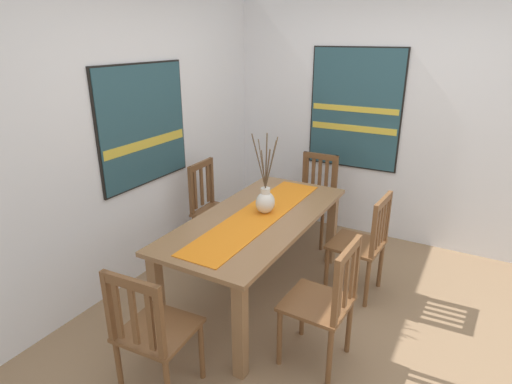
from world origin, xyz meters
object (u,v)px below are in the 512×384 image
Objects in this scene: chair_0 at (315,196)px; chair_4 at (325,302)px; chair_2 at (363,242)px; painting_on_side_wall at (355,109)px; dining_table at (258,228)px; chair_3 at (153,331)px; centerpiece_vase at (265,200)px; painting_on_back_wall at (144,125)px; chair_1 at (213,208)px.

chair_4 is (-1.76, -0.77, -0.01)m from chair_0.
painting_on_side_wall is at bearing 22.92° from chair_2.
chair_3 reaches higher than dining_table.
centerpiece_vase is at bearing 118.37° from chair_2.
chair_0 is at bearing 23.62° from chair_4.
painting_on_back_wall is (-0.52, 1.88, 0.90)m from chair_2.
painting_on_side_wall reaches higher than chair_1.
chair_0 is 1.01× the size of chair_4.
painting_on_back_wall is (-0.03, 1.13, 0.75)m from dining_table.
centerpiece_vase is 0.74× the size of chair_4.
dining_table is 2.74× the size of centerpiece_vase.
centerpiece_vase is at bearing 53.11° from chair_4.
chair_3 is 3.10m from painting_on_side_wall.
chair_1 is 1.83m from painting_on_side_wall.
painting_on_side_wall is (0.41, -0.24, 0.90)m from chair_0.
centerpiece_vase reaches higher than chair_2.
chair_3 is at bearing -156.36° from chair_1.
painting_on_side_wall reaches higher than chair_4.
centerpiece_vase is 0.72× the size of chair_1.
dining_table is 2.04× the size of chair_3.
painting_on_side_wall is (1.74, -1.37, -0.00)m from painting_on_back_wall.
chair_3 is at bearing 177.94° from centerpiece_vase.
chair_2 is at bearing -61.63° from centerpiece_vase.
painting_on_back_wall reaches higher than chair_1.
chair_2 reaches higher than dining_table.
centerpiece_vase is 0.98m from chair_1.
chair_4 is (-0.56, -0.74, -0.39)m from centerpiece_vase.
chair_2 is at bearing -157.08° from painting_on_side_wall.
chair_1 reaches higher than chair_2.
chair_4 is at bearing -121.68° from dining_table.
chair_1 is 1.10m from painting_on_back_wall.
chair_2 is 0.95m from chair_4.
chair_4 is 2.15m from painting_on_back_wall.
chair_0 is at bearing 1.31° from centerpiece_vase.
dining_table is 2.01× the size of chair_0.
painting_on_back_wall is (1.21, 1.10, 0.91)m from chair_3.
dining_table is at bearing 122.48° from chair_2.
painting_on_back_wall reaches higher than chair_3.
painting_on_back_wall is (-0.52, 0.34, 0.90)m from chair_1.
chair_3 is (-1.73, -0.76, -0.01)m from chair_1.
painting_on_side_wall reaches higher than centerpiece_vase.
dining_table is 1.48× the size of painting_on_side_wall.
chair_4 is at bearing -179.45° from chair_2.
chair_1 is (0.49, 0.78, -0.16)m from dining_table.
painting_on_back_wall reaches higher than chair_4.
chair_2 is 2.15m from painting_on_back_wall.
painting_on_side_wall is at bearing -7.65° from centerpiece_vase.
painting_on_back_wall is at bearing 141.80° from painting_on_side_wall.
dining_table is 1.87m from painting_on_side_wall.
chair_2 is at bearing -74.69° from painting_on_back_wall.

